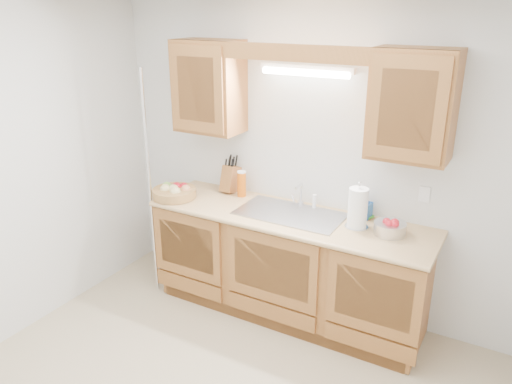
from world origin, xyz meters
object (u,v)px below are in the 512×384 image
Objects in this scene: fruit_basket at (174,192)px; apple_bowl at (390,228)px; knife_block at (230,178)px; paper_towel at (358,208)px.

apple_bowl is (1.82, 0.18, 0.00)m from fruit_basket.
paper_towel reaches higher than knife_block.
fruit_basket is 1.58m from paper_towel.
fruit_basket is 1.64× the size of apple_bowl.
paper_towel is at bearing -178.77° from apple_bowl.
apple_bowl is at bearing 1.23° from paper_towel.
fruit_basket is 1.23× the size of knife_block.
knife_block is 1.49m from apple_bowl.
knife_block is at bearing 172.77° from apple_bowl.
fruit_basket is at bearing -174.45° from apple_bowl.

